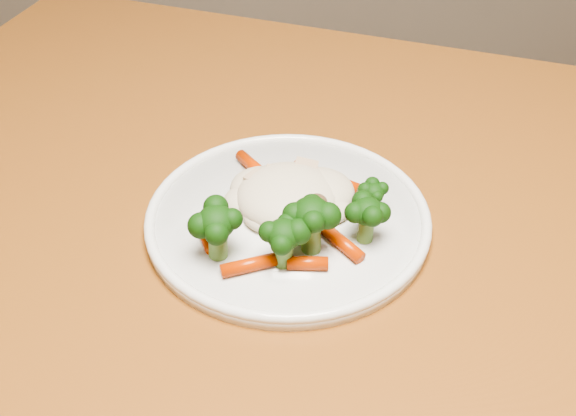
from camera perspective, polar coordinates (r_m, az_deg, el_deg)
The scene contains 3 objects.
dining_table at distance 0.72m, azimuth 7.65°, elevation -8.72°, with size 1.43×1.18×0.75m.
plate at distance 0.67m, azimuth 0.00°, elevation -0.95°, with size 0.26×0.26×0.01m, color white.
meal at distance 0.64m, azimuth 0.21°, elevation 0.04°, with size 0.18×0.18×0.05m.
Camera 1 is at (-0.14, -0.55, 1.19)m, focal length 45.00 mm.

